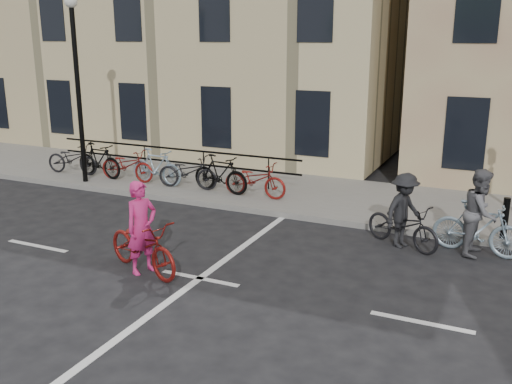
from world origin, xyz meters
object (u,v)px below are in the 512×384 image
at_px(cyclist_dark, 403,218).
at_px(lamp_post, 76,67).
at_px(cyclist_grey, 480,220).
at_px(cyclist_pink, 142,241).

bearing_deg(cyclist_dark, lamp_post, 110.03).
height_order(lamp_post, cyclist_grey, lamp_post).
relative_size(cyclist_pink, cyclist_grey, 1.11).
height_order(cyclist_pink, cyclist_grey, cyclist_grey).
bearing_deg(cyclist_grey, cyclist_pink, 129.91).
bearing_deg(lamp_post, cyclist_pink, -40.38).
bearing_deg(cyclist_pink, cyclist_grey, -37.79).
bearing_deg(cyclist_pink, lamp_post, 69.16).
height_order(lamp_post, cyclist_pink, lamp_post).
relative_size(lamp_post, cyclist_grey, 2.78).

